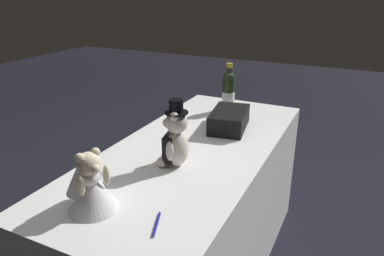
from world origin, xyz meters
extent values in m
cube|color=white|center=(0.00, 0.00, 0.38)|extent=(1.65, 0.71, 0.76)
ellipsoid|color=beige|center=(0.19, 0.02, 0.84)|extent=(0.11, 0.10, 0.16)
cube|color=black|center=(0.20, -0.01, 0.84)|extent=(0.10, 0.06, 0.12)
sphere|color=beige|center=(0.19, 0.02, 0.96)|extent=(0.09, 0.09, 0.09)
sphere|color=beige|center=(0.20, -0.02, 0.95)|extent=(0.04, 0.04, 0.04)
sphere|color=beige|center=(0.16, 0.02, 0.99)|extent=(0.04, 0.04, 0.04)
sphere|color=beige|center=(0.23, 0.03, 0.99)|extent=(0.04, 0.04, 0.04)
ellipsoid|color=beige|center=(0.14, 0.00, 0.85)|extent=(0.03, 0.03, 0.09)
ellipsoid|color=beige|center=(0.25, 0.02, 0.85)|extent=(0.03, 0.03, 0.09)
sphere|color=beige|center=(0.18, -0.04, 0.78)|extent=(0.05, 0.05, 0.05)
sphere|color=beige|center=(0.24, -0.03, 0.78)|extent=(0.05, 0.05, 0.05)
cylinder|color=black|center=(0.19, 0.02, 1.00)|extent=(0.10, 0.10, 0.01)
cylinder|color=black|center=(0.19, 0.02, 1.03)|extent=(0.06, 0.06, 0.05)
cone|color=white|center=(0.61, -0.08, 0.83)|extent=(0.18, 0.18, 0.14)
ellipsoid|color=white|center=(0.61, -0.08, 0.89)|extent=(0.08, 0.07, 0.06)
sphere|color=beige|center=(0.61, -0.08, 0.93)|extent=(0.08, 0.08, 0.08)
sphere|color=beige|center=(0.62, -0.05, 0.93)|extent=(0.04, 0.04, 0.04)
sphere|color=beige|center=(0.64, -0.09, 0.97)|extent=(0.03, 0.03, 0.03)
sphere|color=beige|center=(0.58, -0.08, 0.97)|extent=(0.03, 0.03, 0.03)
ellipsoid|color=beige|center=(0.66, -0.08, 0.88)|extent=(0.03, 0.03, 0.08)
ellipsoid|color=beige|center=(0.57, -0.05, 0.88)|extent=(0.03, 0.03, 0.08)
cone|color=white|center=(0.60, -0.13, 0.88)|extent=(0.17, 0.17, 0.13)
cylinder|color=#26361D|center=(-0.60, -0.04, 0.85)|extent=(0.08, 0.08, 0.19)
sphere|color=#26361D|center=(-0.60, -0.04, 0.96)|extent=(0.07, 0.07, 0.07)
cylinder|color=#26361D|center=(-0.60, -0.04, 1.01)|extent=(0.03, 0.03, 0.08)
cylinder|color=gold|center=(-0.60, -0.04, 1.04)|extent=(0.04, 0.04, 0.03)
cylinder|color=white|center=(-0.60, -0.04, 0.85)|extent=(0.08, 0.08, 0.07)
cylinder|color=navy|center=(0.60, 0.16, 0.76)|extent=(0.12, 0.05, 0.01)
cone|color=silver|center=(0.65, 0.18, 0.76)|extent=(0.02, 0.01, 0.01)
cube|color=black|center=(-0.31, 0.07, 0.81)|extent=(0.33, 0.23, 0.10)
cube|color=#B7B7BF|center=(-0.33, -0.02, 0.81)|extent=(0.04, 0.01, 0.03)
camera|label=1|loc=(1.43, 0.69, 1.48)|focal=33.92mm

